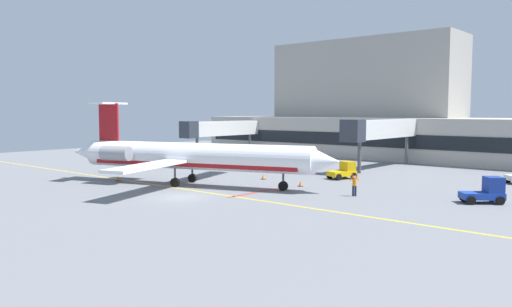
# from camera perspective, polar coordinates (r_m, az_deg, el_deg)

# --- Properties ---
(ground) EXTENTS (120.00, 120.00, 0.11)m
(ground) POSITION_cam_1_polar(r_m,az_deg,el_deg) (44.73, -8.36, -4.93)
(ground) COLOR slate
(terminal_building) EXTENTS (60.70, 15.81, 19.59)m
(terminal_building) POSITION_cam_1_polar(r_m,az_deg,el_deg) (87.93, 12.54, 4.69)
(terminal_building) COLOR #ADA89E
(terminal_building) RESTS_ON ground
(jet_bridge_west) EXTENTS (2.40, 17.56, 6.48)m
(jet_bridge_west) POSITION_cam_1_polar(r_m,az_deg,el_deg) (66.57, 13.87, 2.62)
(jet_bridge_west) COLOR silver
(jet_bridge_west) RESTS_ON ground
(jet_bridge_east) EXTENTS (2.40, 16.94, 5.90)m
(jet_bridge_east) POSITION_cam_1_polar(r_m,az_deg,el_deg) (84.07, -4.14, 2.79)
(jet_bridge_east) COLOR silver
(jet_bridge_east) RESTS_ON ground
(regional_jet) EXTENTS (29.40, 22.65, 8.39)m
(regional_jet) POSITION_cam_1_polar(r_m,az_deg,el_deg) (51.41, -7.46, -0.31)
(regional_jet) COLOR white
(regional_jet) RESTS_ON ground
(baggage_tug) EXTENTS (2.73, 3.37, 1.90)m
(baggage_tug) POSITION_cam_1_polar(r_m,az_deg,el_deg) (56.75, 9.87, -1.95)
(baggage_tug) COLOR #E5B20C
(baggage_tug) RESTS_ON ground
(pushback_tractor) EXTENTS (3.55, 3.32, 2.17)m
(pushback_tractor) POSITION_cam_1_polar(r_m,az_deg,el_deg) (45.19, 24.55, -3.91)
(pushback_tractor) COLOR #19389E
(pushback_tractor) RESTS_ON ground
(fuel_tank) EXTENTS (7.72, 2.22, 2.18)m
(fuel_tank) POSITION_cam_1_polar(r_m,az_deg,el_deg) (77.64, -2.33, 0.21)
(fuel_tank) COLOR white
(fuel_tank) RESTS_ON ground
(marshaller) EXTENTS (0.72, 0.57, 1.97)m
(marshaller) POSITION_cam_1_polar(r_m,az_deg,el_deg) (45.32, 11.03, -3.49)
(marshaller) COLOR #191E33
(marshaller) RESTS_ON ground
(safety_cone_alpha) EXTENTS (0.47, 0.47, 0.55)m
(safety_cone_alpha) POSITION_cam_1_polar(r_m,az_deg,el_deg) (56.22, -15.31, -2.75)
(safety_cone_alpha) COLOR orange
(safety_cone_alpha) RESTS_ON ground
(safety_cone_bravo) EXTENTS (0.47, 0.47, 0.55)m
(safety_cone_bravo) POSITION_cam_1_polar(r_m,az_deg,el_deg) (50.56, 5.02, -3.43)
(safety_cone_bravo) COLOR orange
(safety_cone_bravo) RESTS_ON ground
(safety_cone_charlie) EXTENTS (0.47, 0.47, 0.55)m
(safety_cone_charlie) POSITION_cam_1_polar(r_m,az_deg,el_deg) (55.50, 0.81, -2.67)
(safety_cone_charlie) COLOR orange
(safety_cone_charlie) RESTS_ON ground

